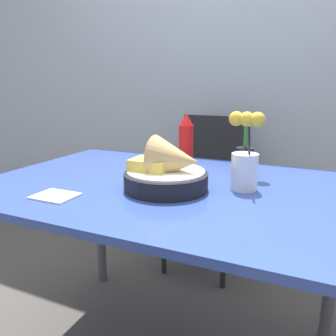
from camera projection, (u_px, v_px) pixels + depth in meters
The scene contains 8 objects.
wall_window at pixel (245, 53), 2.09m from camera, with size 7.00×0.06×2.60m.
dining_table at pixel (167, 208), 1.17m from camera, with size 1.28×0.88×0.76m.
chair_far_window at pixel (209, 178), 2.02m from camera, with size 0.40×0.40×0.92m.
food_basket at pixel (169, 171), 1.06m from camera, with size 0.28×0.28×0.18m.
ketchup_bottle at pixel (186, 143), 1.30m from camera, with size 0.06×0.06×0.23m.
drink_cup at pixel (244, 173), 1.06m from camera, with size 0.09×0.09×0.21m.
flower_vase at pixel (246, 139), 1.22m from camera, with size 0.13×0.07×0.24m.
napkin at pixel (55, 196), 1.00m from camera, with size 0.13×0.10×0.01m.
Camera 1 is at (0.46, -1.01, 1.09)m, focal length 35.00 mm.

